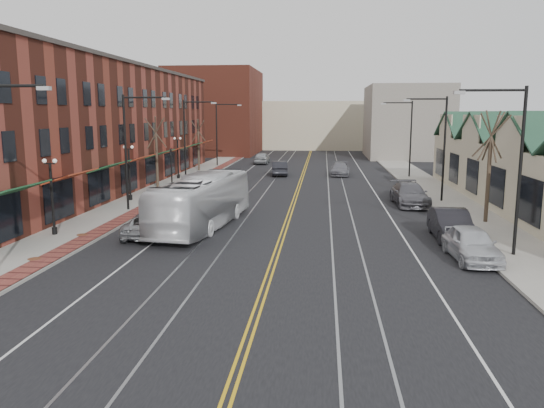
% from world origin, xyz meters
% --- Properties ---
extents(ground, '(160.00, 160.00, 0.00)m').
position_xyz_m(ground, '(0.00, 0.00, 0.00)').
color(ground, black).
rests_on(ground, ground).
extents(sidewalk_left, '(4.00, 120.00, 0.15)m').
position_xyz_m(sidewalk_left, '(-12.00, 20.00, 0.07)').
color(sidewalk_left, gray).
rests_on(sidewalk_left, ground).
extents(sidewalk_right, '(4.00, 120.00, 0.15)m').
position_xyz_m(sidewalk_right, '(12.00, 20.00, 0.07)').
color(sidewalk_right, gray).
rests_on(sidewalk_right, ground).
extents(building_left, '(10.00, 50.00, 11.00)m').
position_xyz_m(building_left, '(-19.00, 27.00, 5.50)').
color(building_left, maroon).
rests_on(building_left, ground).
extents(building_right, '(8.00, 36.00, 4.60)m').
position_xyz_m(building_right, '(18.00, 20.00, 2.30)').
color(building_right, '#BFB593').
rests_on(building_right, ground).
extents(backdrop_left, '(14.00, 18.00, 14.00)m').
position_xyz_m(backdrop_left, '(-16.00, 70.00, 7.00)').
color(backdrop_left, maroon).
rests_on(backdrop_left, ground).
extents(backdrop_mid, '(22.00, 14.00, 9.00)m').
position_xyz_m(backdrop_mid, '(0.00, 85.00, 4.50)').
color(backdrop_mid, '#BFB593').
rests_on(backdrop_mid, ground).
extents(backdrop_right, '(12.00, 16.00, 11.00)m').
position_xyz_m(backdrop_right, '(15.00, 65.00, 5.50)').
color(backdrop_right, slate).
rests_on(backdrop_right, ground).
extents(streetlight_l_1, '(3.33, 0.25, 8.00)m').
position_xyz_m(streetlight_l_1, '(-11.05, 16.00, 5.03)').
color(streetlight_l_1, black).
rests_on(streetlight_l_1, sidewalk_left).
extents(streetlight_l_2, '(3.33, 0.25, 8.00)m').
position_xyz_m(streetlight_l_2, '(-11.05, 32.00, 5.03)').
color(streetlight_l_2, black).
rests_on(streetlight_l_2, sidewalk_left).
extents(streetlight_l_3, '(3.33, 0.25, 8.00)m').
position_xyz_m(streetlight_l_3, '(-11.05, 48.00, 5.03)').
color(streetlight_l_3, black).
rests_on(streetlight_l_3, sidewalk_left).
extents(streetlight_r_0, '(3.33, 0.25, 8.00)m').
position_xyz_m(streetlight_r_0, '(11.05, 6.00, 5.03)').
color(streetlight_r_0, black).
rests_on(streetlight_r_0, sidewalk_right).
extents(streetlight_r_1, '(3.33, 0.25, 8.00)m').
position_xyz_m(streetlight_r_1, '(11.05, 22.00, 5.03)').
color(streetlight_r_1, black).
rests_on(streetlight_r_1, sidewalk_right).
extents(streetlight_r_2, '(3.33, 0.25, 8.00)m').
position_xyz_m(streetlight_r_2, '(11.05, 38.00, 5.03)').
color(streetlight_r_2, black).
rests_on(streetlight_r_2, sidewalk_right).
extents(lamppost_l_1, '(0.84, 0.28, 4.27)m').
position_xyz_m(lamppost_l_1, '(-12.80, 8.00, 2.20)').
color(lamppost_l_1, black).
rests_on(lamppost_l_1, sidewalk_left).
extents(lamppost_l_2, '(0.84, 0.28, 4.27)m').
position_xyz_m(lamppost_l_2, '(-12.80, 20.00, 2.20)').
color(lamppost_l_2, black).
rests_on(lamppost_l_2, sidewalk_left).
extents(lamppost_l_3, '(0.84, 0.28, 4.27)m').
position_xyz_m(lamppost_l_3, '(-12.80, 34.00, 2.20)').
color(lamppost_l_3, black).
rests_on(lamppost_l_3, sidewalk_left).
extents(tree_left_near, '(1.78, 1.37, 6.48)m').
position_xyz_m(tree_left_near, '(-12.50, 26.00, 3.51)').
color(tree_left_near, '#382B21').
rests_on(tree_left_near, sidewalk_left).
extents(tree_left_far, '(1.66, 1.28, 6.02)m').
position_xyz_m(tree_left_far, '(-12.50, 42.00, 3.28)').
color(tree_left_far, '#382B21').
rests_on(tree_left_far, sidewalk_left).
extents(tree_right_mid, '(1.90, 1.46, 6.93)m').
position_xyz_m(tree_right_mid, '(12.50, 14.00, 3.75)').
color(tree_right_mid, '#382B21').
rests_on(tree_right_mid, sidewalk_right).
extents(manhole_mid, '(0.60, 0.60, 0.02)m').
position_xyz_m(manhole_mid, '(-11.20, 3.00, 0.16)').
color(manhole_mid, '#592D19').
rests_on(manhole_mid, sidewalk_left).
extents(manhole_far, '(0.60, 0.60, 0.02)m').
position_xyz_m(manhole_far, '(-11.20, 8.00, 0.16)').
color(manhole_far, '#592D19').
rests_on(manhole_far, sidewalk_left).
extents(traffic_signal, '(0.18, 0.15, 3.80)m').
position_xyz_m(traffic_signal, '(-10.60, 24.00, 2.35)').
color(traffic_signal, black).
rests_on(traffic_signal, sidewalk_left).
extents(transit_bus, '(4.11, 11.76, 3.21)m').
position_xyz_m(transit_bus, '(-5.00, 11.17, 1.60)').
color(transit_bus, silver).
rests_on(transit_bus, ground).
extents(parked_suv, '(2.62, 5.07, 1.37)m').
position_xyz_m(parked_suv, '(-7.50, 8.69, 0.68)').
color(parked_suv, '#999B9F').
rests_on(parked_suv, ground).
extents(parked_car_a, '(2.11, 4.83, 1.62)m').
position_xyz_m(parked_car_a, '(9.30, 5.30, 0.81)').
color(parked_car_a, silver).
rests_on(parked_car_a, ground).
extents(parked_car_b, '(1.90, 5.16, 1.69)m').
position_xyz_m(parked_car_b, '(9.30, 9.42, 0.84)').
color(parked_car_b, black).
rests_on(parked_car_b, ground).
extents(parked_car_c, '(2.57, 5.87, 1.68)m').
position_xyz_m(parked_car_c, '(8.79, 20.46, 0.84)').
color(parked_car_c, '#5B5A61').
rests_on(parked_car_c, ground).
extents(parked_car_d, '(2.14, 4.46, 1.47)m').
position_xyz_m(parked_car_d, '(8.99, 23.93, 0.73)').
color(parked_car_d, black).
rests_on(parked_car_d, ground).
extents(distant_car_left, '(2.17, 4.97, 1.59)m').
position_xyz_m(distant_car_left, '(-2.60, 38.90, 0.79)').
color(distant_car_left, black).
rests_on(distant_car_left, ground).
extents(distant_car_right, '(2.27, 5.04, 1.43)m').
position_xyz_m(distant_car_right, '(4.15, 39.42, 0.72)').
color(distant_car_right, slate).
rests_on(distant_car_right, ground).
extents(distant_car_far, '(1.93, 4.77, 1.62)m').
position_xyz_m(distant_car_far, '(-6.10, 52.14, 0.81)').
color(distant_car_far, '#9EA1A5').
rests_on(distant_car_far, ground).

